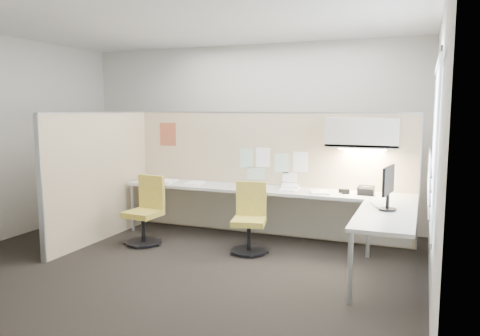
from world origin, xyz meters
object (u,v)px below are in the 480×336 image
at_px(desk, 283,201).
at_px(monitor, 388,185).
at_px(phone, 366,191).
at_px(chair_right, 250,220).
at_px(chair_left, 146,213).

distance_m(desk, monitor, 1.59).
relative_size(desk, phone, 19.17).
bearing_deg(chair_right, monitor, -21.41).
bearing_deg(chair_left, chair_right, 11.78).
xyz_separation_m(chair_left, phone, (2.78, 0.75, 0.36)).
bearing_deg(chair_right, chair_left, 174.54).
xyz_separation_m(monitor, phone, (-0.33, 0.86, -0.22)).
bearing_deg(desk, monitor, -26.83).
bearing_deg(chair_right, phone, 11.35).
bearing_deg(desk, chair_right, -126.64).
height_order(desk, phone, phone).
distance_m(chair_right, phone, 1.52).
relative_size(chair_left, monitor, 1.90).
xyz_separation_m(chair_right, monitor, (1.68, -0.28, 0.60)).
bearing_deg(monitor, chair_right, 89.03).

